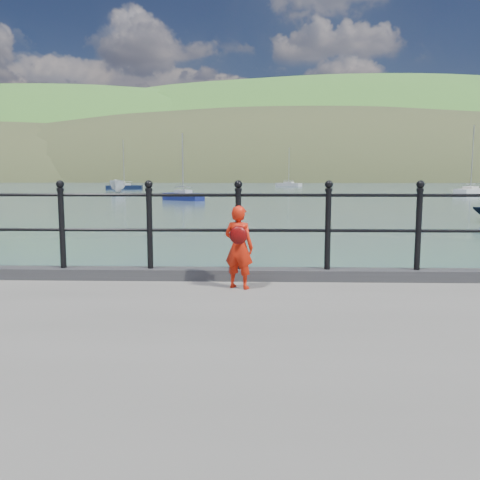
{
  "coord_description": "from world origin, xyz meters",
  "views": [
    {
      "loc": [
        0.83,
        -6.93,
        2.41
      ],
      "look_at": [
        0.62,
        -0.2,
        1.55
      ],
      "focal_mm": 38.0,
      "sensor_mm": 36.0,
      "label": 1
    }
  ],
  "objects_px": {
    "launch_white": "(118,186)",
    "sailboat_port": "(183,197)",
    "child": "(239,247)",
    "sailboat_deep": "(289,185)",
    "sailboat_far": "(470,192)",
    "sailboat_left": "(124,187)",
    "railing": "(194,219)"
  },
  "relations": [
    {
      "from": "child",
      "to": "launch_white",
      "type": "relative_size",
      "value": 0.22
    },
    {
      "from": "sailboat_far",
      "to": "sailboat_deep",
      "type": "xyz_separation_m",
      "value": [
        -19.92,
        44.65,
        -0.0
      ]
    },
    {
      "from": "child",
      "to": "sailboat_far",
      "type": "xyz_separation_m",
      "value": [
        27.18,
        58.58,
        -1.19
      ]
    },
    {
      "from": "railing",
      "to": "sailboat_port",
      "type": "height_order",
      "value": "sailboat_port"
    },
    {
      "from": "sailboat_far",
      "to": "sailboat_port",
      "type": "xyz_separation_m",
      "value": [
        -33.91,
        -16.44,
        -0.0
      ]
    },
    {
      "from": "railing",
      "to": "sailboat_left",
      "type": "relative_size",
      "value": 2.15
    },
    {
      "from": "launch_white",
      "to": "sailboat_deep",
      "type": "xyz_separation_m",
      "value": [
        25.75,
        40.8,
        -0.59
      ]
    },
    {
      "from": "sailboat_left",
      "to": "sailboat_deep",
      "type": "xyz_separation_m",
      "value": [
        29.13,
        24.55,
        0.0
      ]
    },
    {
      "from": "sailboat_far",
      "to": "sailboat_left",
      "type": "bearing_deg",
      "value": 113.2
    },
    {
      "from": "child",
      "to": "railing",
      "type": "bearing_deg",
      "value": -16.5
    },
    {
      "from": "railing",
      "to": "sailboat_port",
      "type": "relative_size",
      "value": 2.78
    },
    {
      "from": "sailboat_deep",
      "to": "child",
      "type": "bearing_deg",
      "value": -60.06
    },
    {
      "from": "child",
      "to": "sailboat_port",
      "type": "distance_m",
      "value": 42.69
    },
    {
      "from": "child",
      "to": "sailboat_deep",
      "type": "bearing_deg",
      "value": -70.17
    },
    {
      "from": "child",
      "to": "sailboat_left",
      "type": "xyz_separation_m",
      "value": [
        -21.87,
        78.68,
        -1.19
      ]
    },
    {
      "from": "railing",
      "to": "sailboat_deep",
      "type": "distance_m",
      "value": 103.01
    },
    {
      "from": "sailboat_left",
      "to": "sailboat_port",
      "type": "distance_m",
      "value": 39.55
    },
    {
      "from": "launch_white",
      "to": "sailboat_port",
      "type": "distance_m",
      "value": 23.47
    },
    {
      "from": "sailboat_port",
      "to": "child",
      "type": "bearing_deg",
      "value": -44.66
    },
    {
      "from": "railing",
      "to": "sailboat_deep",
      "type": "xyz_separation_m",
      "value": [
        7.88,
        102.7,
        -1.48
      ]
    },
    {
      "from": "child",
      "to": "launch_white",
      "type": "height_order",
      "value": "child"
    },
    {
      "from": "launch_white",
      "to": "sailboat_left",
      "type": "relative_size",
      "value": 0.57
    },
    {
      "from": "sailboat_port",
      "to": "launch_white",
      "type": "bearing_deg",
      "value": 156.38
    },
    {
      "from": "child",
      "to": "sailboat_port",
      "type": "xyz_separation_m",
      "value": [
        -6.73,
        42.14,
        -1.19
      ]
    },
    {
      "from": "child",
      "to": "sailboat_far",
      "type": "height_order",
      "value": "sailboat_far"
    },
    {
      "from": "launch_white",
      "to": "sailboat_deep",
      "type": "height_order",
      "value": "sailboat_deep"
    },
    {
      "from": "sailboat_left",
      "to": "sailboat_deep",
      "type": "relative_size",
      "value": 1.0
    },
    {
      "from": "launch_white",
      "to": "sailboat_left",
      "type": "xyz_separation_m",
      "value": [
        -3.37,
        16.25,
        -0.59
      ]
    },
    {
      "from": "railing",
      "to": "sailboat_left",
      "type": "bearing_deg",
      "value": 105.21
    },
    {
      "from": "sailboat_far",
      "to": "child",
      "type": "bearing_deg",
      "value": -159.41
    },
    {
      "from": "launch_white",
      "to": "sailboat_port",
      "type": "relative_size",
      "value": 0.74
    },
    {
      "from": "child",
      "to": "sailboat_deep",
      "type": "relative_size",
      "value": 0.12
    }
  ]
}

